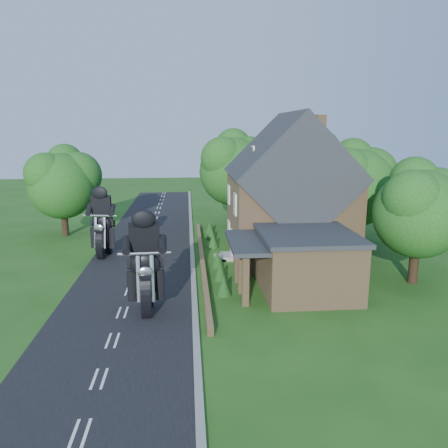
{
  "coord_description": "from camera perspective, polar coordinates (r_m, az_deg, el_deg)",
  "views": [
    {
      "loc": [
        3.38,
        -23.88,
        9.04
      ],
      "look_at": [
        5.8,
        4.72,
        2.8
      ],
      "focal_mm": 35.0,
      "sensor_mm": 36.0,
      "label": 1
    }
  ],
  "objects": [
    {
      "name": "shrub_d",
      "position": [
        34.02,
        -1.44,
        -2.19
      ],
      "size": [
        0.9,
        0.9,
        1.1
      ],
      "primitive_type": "cone",
      "color": "#143B12",
      "rests_on": "ground"
    },
    {
      "name": "shrub_c",
      "position": [
        29.21,
        -0.85,
        -4.63
      ],
      "size": [
        0.9,
        0.9,
        1.1
      ],
      "primitive_type": "cone",
      "color": "#143B12",
      "rests_on": "ground"
    },
    {
      "name": "motorcycle_lead",
      "position": [
        22.5,
        -10.05,
        -9.43
      ],
      "size": [
        0.51,
        1.72,
        1.59
      ],
      "primitive_type": null,
      "rotation": [
        0.0,
        0.0,
        3.19
      ],
      "color": "black",
      "rests_on": "ground"
    },
    {
      "name": "shrub_a",
      "position": [
        24.48,
        -0.03,
        -8.03
      ],
      "size": [
        0.9,
        0.9,
        1.1
      ],
      "primitive_type": "cone",
      "color": "#143B12",
      "rests_on": "ground"
    },
    {
      "name": "annex",
      "position": [
        25.06,
        10.44,
        -4.82
      ],
      "size": [
        7.05,
        5.94,
        3.44
      ],
      "color": "#95724C",
      "rests_on": "ground"
    },
    {
      "name": "garden_wall",
      "position": [
        30.22,
        -2.88,
        -4.76
      ],
      "size": [
        0.3,
        22.0,
        0.4
      ],
      "primitive_type": "cube",
      "color": "#95724C",
      "rests_on": "ground"
    },
    {
      "name": "road",
      "position": [
        25.76,
        -12.19,
        -8.55
      ],
      "size": [
        7.0,
        80.0,
        0.02
      ],
      "primitive_type": "cube",
      "color": "black",
      "rests_on": "ground"
    },
    {
      "name": "tree_house_right",
      "position": [
        35.32,
        17.36,
        5.45
      ],
      "size": [
        6.51,
        6.0,
        8.4
      ],
      "color": "black",
      "rests_on": "ground"
    },
    {
      "name": "tree_far_road",
      "position": [
        39.57,
        -19.88,
        5.45
      ],
      "size": [
        6.08,
        5.6,
        7.84
      ],
      "color": "black",
      "rests_on": "ground"
    },
    {
      "name": "tree_behind_house",
      "position": [
        41.55,
        10.36,
        8.19
      ],
      "size": [
        7.81,
        7.2,
        10.08
      ],
      "color": "black",
      "rests_on": "ground"
    },
    {
      "name": "shrub_b",
      "position": [
        26.84,
        -0.48,
        -6.18
      ],
      "size": [
        0.9,
        0.9,
        1.1
      ],
      "primitive_type": "cone",
      "color": "#143B12",
      "rests_on": "ground"
    },
    {
      "name": "house",
      "position": [
        31.08,
        8.47,
        3.43
      ],
      "size": [
        9.54,
        8.64,
        10.24
      ],
      "color": "#95724C",
      "rests_on": "ground"
    },
    {
      "name": "tree_behind_left",
      "position": [
        41.42,
        1.83,
        7.68
      ],
      "size": [
        6.94,
        6.4,
        9.16
      ],
      "color": "black",
      "rests_on": "ground"
    },
    {
      "name": "shrub_f",
      "position": [
        38.87,
        -1.88,
        -0.36
      ],
      "size": [
        0.9,
        0.9,
        1.1
      ],
      "primitive_type": "cone",
      "color": "#143B12",
      "rests_on": "ground"
    },
    {
      "name": "kerb",
      "position": [
        25.52,
        -3.96,
        -8.37
      ],
      "size": [
        0.3,
        80.0,
        0.12
      ],
      "primitive_type": "cube",
      "color": "gray",
      "rests_on": "ground"
    },
    {
      "name": "tree_annex_side",
      "position": [
        27.99,
        24.7,
        2.2
      ],
      "size": [
        5.64,
        5.2,
        7.48
      ],
      "color": "black",
      "rests_on": "ground"
    },
    {
      "name": "shrub_e",
      "position": [
        36.44,
        -1.68,
        -1.21
      ],
      "size": [
        0.9,
        0.9,
        1.1
      ],
      "primitive_type": "cone",
      "color": "#143B12",
      "rests_on": "ground"
    },
    {
      "name": "motorcycle_follow",
      "position": [
        32.68,
        -15.41,
        -2.85
      ],
      "size": [
        0.7,
        1.7,
        1.54
      ],
      "primitive_type": null,
      "rotation": [
        0.0,
        0.0,
        2.97
      ],
      "color": "black",
      "rests_on": "ground"
    },
    {
      "name": "ground",
      "position": [
        25.76,
        -12.19,
        -8.57
      ],
      "size": [
        120.0,
        120.0,
        0.0
      ],
      "primitive_type": "plane",
      "color": "#204E15",
      "rests_on": "ground"
    }
  ]
}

